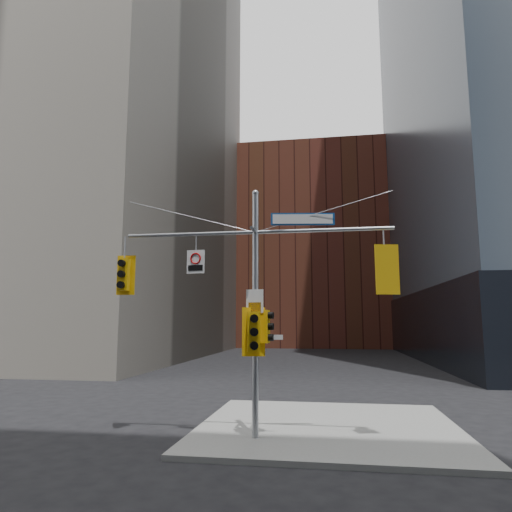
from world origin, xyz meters
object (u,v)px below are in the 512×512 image
(traffic_light_west_arm, at_px, (124,275))
(signal_assembly, at_px, (255,285))
(traffic_light_pole_front, at_px, (254,332))
(street_sign_blade, at_px, (303,219))
(traffic_light_east_arm, at_px, (385,270))
(traffic_light_pole_side, at_px, (266,326))
(regulatory_sign_arm, at_px, (196,261))

(traffic_light_west_arm, bearing_deg, signal_assembly, -1.87)
(traffic_light_west_arm, distance_m, traffic_light_pole_front, 4.46)
(traffic_light_pole_front, relative_size, street_sign_blade, 0.74)
(traffic_light_east_arm, relative_size, traffic_light_pole_side, 1.48)
(traffic_light_east_arm, bearing_deg, traffic_light_pole_front, -7.51)
(signal_assembly, height_order, street_sign_blade, signal_assembly)
(signal_assembly, xyz_separation_m, traffic_light_east_arm, (3.70, 0.00, 0.38))
(traffic_light_west_arm, height_order, traffic_light_pole_side, traffic_light_west_arm)
(traffic_light_pole_front, xyz_separation_m, regulatory_sign_arm, (-1.82, 0.25, 2.09))
(traffic_light_pole_side, bearing_deg, traffic_light_west_arm, 98.15)
(traffic_light_pole_side, xyz_separation_m, traffic_light_pole_front, (-0.32, -0.27, -0.15))
(signal_assembly, bearing_deg, traffic_light_pole_front, -90.29)
(traffic_light_east_arm, relative_size, regulatory_sign_arm, 1.96)
(signal_assembly, relative_size, regulatory_sign_arm, 11.28)
(traffic_light_west_arm, bearing_deg, street_sign_blade, -1.79)
(traffic_light_east_arm, bearing_deg, signal_assembly, -11.64)
(traffic_light_west_arm, height_order, street_sign_blade, street_sign_blade)
(signal_assembly, xyz_separation_m, traffic_light_pole_side, (0.32, 0.00, -1.19))
(signal_assembly, xyz_separation_m, traffic_light_pole_front, (-0.00, -0.27, -1.34))
(traffic_light_west_arm, xyz_separation_m, street_sign_blade, (5.52, -0.01, 1.55))
(signal_assembly, bearing_deg, regulatory_sign_arm, -179.36)
(regulatory_sign_arm, bearing_deg, traffic_light_pole_front, -0.12)
(traffic_light_west_arm, distance_m, traffic_light_east_arm, 7.81)
(regulatory_sign_arm, bearing_deg, street_sign_blade, 8.02)
(signal_assembly, distance_m, traffic_light_pole_side, 1.23)
(traffic_light_pole_side, xyz_separation_m, street_sign_blade, (1.09, 0.00, 3.12))
(traffic_light_pole_front, relative_size, regulatory_sign_arm, 1.95)
(signal_assembly, bearing_deg, traffic_light_pole_side, 0.24)
(traffic_light_pole_front, bearing_deg, traffic_light_west_arm, 164.45)
(traffic_light_pole_side, relative_size, street_sign_blade, 0.51)
(traffic_light_pole_front, xyz_separation_m, street_sign_blade, (1.41, 0.27, 3.27))
(traffic_light_pole_front, distance_m, street_sign_blade, 3.57)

